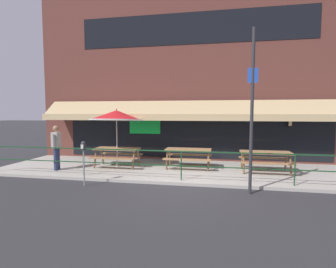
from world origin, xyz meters
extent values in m
plane|color=#2D2D30|center=(0.00, 0.00, 0.00)|extent=(120.00, 120.00, 0.00)
cube|color=#ADA89E|center=(0.00, 2.00, 0.05)|extent=(15.00, 4.00, 0.10)
cube|color=brown|center=(0.00, 4.25, 4.21)|extent=(15.00, 0.50, 8.42)
cube|color=black|center=(0.00, 3.99, 6.07)|extent=(10.50, 0.02, 1.40)
cube|color=black|center=(0.00, 3.99, 1.35)|extent=(12.00, 0.02, 2.30)
cube|color=#19D84C|center=(-2.25, 3.97, 1.65)|extent=(1.50, 0.02, 0.70)
cube|color=tan|center=(0.00, 3.45, 2.50)|extent=(13.80, 0.92, 0.70)
cube|color=tan|center=(0.00, 2.94, 2.10)|extent=(13.80, 0.08, 0.28)
cube|color=black|center=(4.12, 3.86, 2.03)|extent=(0.04, 0.28, 0.04)
cube|color=black|center=(4.12, 3.72, 1.85)|extent=(0.18, 0.18, 0.28)
cube|color=beige|center=(4.12, 3.72, 1.85)|extent=(0.13, 0.19, 0.20)
cylinder|color=#194723|center=(-3.45, 0.30, 0.57)|extent=(0.04, 0.04, 0.95)
cylinder|color=#194723|center=(0.00, 0.30, 0.57)|extent=(0.04, 0.04, 0.95)
cylinder|color=#194723|center=(3.45, 0.30, 0.57)|extent=(0.04, 0.04, 0.95)
cube|color=#194723|center=(0.00, 0.30, 1.05)|extent=(13.80, 0.04, 0.04)
cube|color=#194723|center=(0.00, 0.30, 0.57)|extent=(13.80, 0.03, 0.03)
cube|color=#997047|center=(-2.86, 1.94, 0.84)|extent=(1.80, 0.80, 0.05)
cube|color=#997047|center=(-2.86, 1.36, 0.54)|extent=(1.80, 0.26, 0.04)
cube|color=#997047|center=(-2.86, 2.52, 0.54)|extent=(1.80, 0.26, 0.04)
cylinder|color=brown|center=(-2.06, 1.62, 0.47)|extent=(0.07, 0.30, 0.73)
cylinder|color=brown|center=(-2.06, 2.26, 0.47)|extent=(0.07, 0.30, 0.73)
cylinder|color=brown|center=(-3.66, 1.62, 0.47)|extent=(0.07, 0.30, 0.73)
cylinder|color=brown|center=(-3.66, 2.26, 0.47)|extent=(0.07, 0.30, 0.73)
cube|color=#997047|center=(0.02, 2.22, 0.84)|extent=(1.80, 0.80, 0.05)
cube|color=#997047|center=(0.02, 1.64, 0.54)|extent=(1.80, 0.26, 0.04)
cube|color=#997047|center=(0.02, 2.80, 0.54)|extent=(1.80, 0.26, 0.04)
cylinder|color=brown|center=(0.82, 1.90, 0.47)|extent=(0.07, 0.30, 0.73)
cylinder|color=brown|center=(0.82, 2.54, 0.47)|extent=(0.07, 0.30, 0.73)
cylinder|color=brown|center=(-0.78, 1.90, 0.47)|extent=(0.07, 0.30, 0.73)
cylinder|color=brown|center=(-0.78, 2.54, 0.47)|extent=(0.07, 0.30, 0.73)
cube|color=#997047|center=(2.90, 2.01, 0.84)|extent=(1.80, 0.80, 0.05)
cube|color=#997047|center=(2.90, 1.43, 0.54)|extent=(1.80, 0.26, 0.04)
cube|color=#997047|center=(2.90, 2.59, 0.54)|extent=(1.80, 0.26, 0.04)
cylinder|color=brown|center=(3.70, 1.69, 0.47)|extent=(0.07, 0.30, 0.73)
cylinder|color=brown|center=(3.70, 2.33, 0.47)|extent=(0.07, 0.30, 0.73)
cylinder|color=brown|center=(2.10, 1.69, 0.47)|extent=(0.07, 0.30, 0.73)
cylinder|color=brown|center=(2.10, 2.33, 0.47)|extent=(0.07, 0.30, 0.73)
cylinder|color=#B7B2A8|center=(-2.86, 1.94, 1.25)|extent=(0.04, 0.04, 2.30)
cone|color=red|center=(-2.86, 1.94, 2.20)|extent=(2.10, 2.12, 0.50)
cylinder|color=white|center=(-2.86, 1.94, 2.01)|extent=(2.14, 2.14, 0.15)
sphere|color=#B7B2A8|center=(-2.86, 1.94, 2.44)|extent=(0.07, 0.07, 0.07)
cylinder|color=navy|center=(-4.90, 0.86, 0.53)|extent=(0.15, 0.15, 0.86)
cylinder|color=navy|center=(-4.94, 1.06, 0.53)|extent=(0.15, 0.15, 0.86)
cube|color=#B2ADA3|center=(-4.92, 0.96, 1.26)|extent=(0.31, 0.44, 0.60)
cylinder|color=#B2ADA3|center=(-4.87, 0.70, 1.23)|extent=(0.10, 0.10, 0.54)
cylinder|color=#B2ADA3|center=(-4.97, 1.21, 1.23)|extent=(0.10, 0.10, 0.54)
sphere|color=#9E7051|center=(-4.92, 0.96, 1.70)|extent=(0.22, 0.22, 0.22)
cylinder|color=gray|center=(-2.94, -0.60, 0.57)|extent=(0.04, 0.04, 1.15)
cylinder|color=#2D2D33|center=(-2.94, -0.60, 1.25)|extent=(0.15, 0.15, 0.20)
sphere|color=#2D2D33|center=(-2.94, -0.60, 1.35)|extent=(0.14, 0.14, 0.14)
cube|color=silver|center=(-2.94, -0.68, 1.26)|extent=(0.08, 0.01, 0.13)
cylinder|color=#2D2D33|center=(2.07, -0.45, 2.31)|extent=(0.09, 0.09, 4.61)
cube|color=blue|center=(2.07, -0.47, 3.32)|extent=(0.28, 0.02, 0.40)
camera|label=1|loc=(1.13, -8.03, 2.31)|focal=28.00mm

